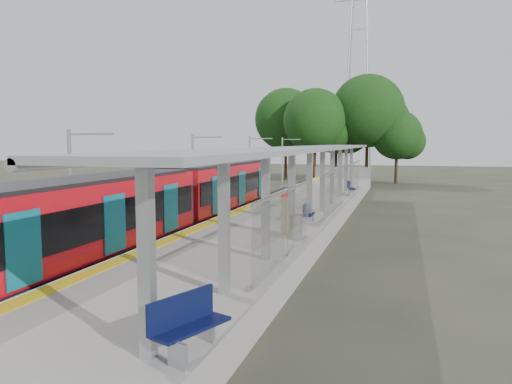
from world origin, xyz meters
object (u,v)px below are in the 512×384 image
(info_pillar_near, at_px, (285,216))
(litter_bin, at_px, (296,227))
(train, at_px, (170,201))
(bench_far, at_px, (350,187))
(bench_near, at_px, (188,322))
(info_pillar_far, at_px, (322,188))
(bench_mid, at_px, (307,213))

(info_pillar_near, relative_size, litter_bin, 1.80)
(train, height_order, bench_far, train)
(bench_far, relative_size, litter_bin, 1.56)
(train, bearing_deg, bench_near, -62.68)
(train, bearing_deg, info_pillar_far, 67.03)
(bench_far, bearing_deg, info_pillar_far, -135.22)
(bench_mid, bearing_deg, bench_near, -90.11)
(bench_mid, bearing_deg, info_pillar_far, 92.72)
(info_pillar_near, xyz_separation_m, info_pillar_far, (-0.69, 14.42, -0.08))
(info_pillar_far, xyz_separation_m, litter_bin, (1.36, -15.39, -0.20))
(bench_near, bearing_deg, info_pillar_near, 116.09)
(bench_near, xyz_separation_m, info_pillar_far, (-1.68, 26.54, 0.12))
(train, bearing_deg, info_pillar_near, -14.87)
(bench_near, bearing_deg, litter_bin, 113.02)
(bench_far, distance_m, litter_bin, 18.06)
(train, xyz_separation_m, info_pillar_near, (6.11, -1.62, -0.26))
(train, distance_m, bench_far, 17.02)
(bench_near, bearing_deg, train, 138.74)
(bench_far, distance_m, info_pillar_near, 17.12)
(bench_mid, height_order, bench_far, bench_far)
(bench_near, relative_size, info_pillar_far, 1.04)
(train, height_order, litter_bin, train)
(train, relative_size, info_pillar_near, 15.19)
(info_pillar_near, bearing_deg, bench_mid, 69.45)
(train, xyz_separation_m, bench_near, (7.10, -13.75, -0.47))
(litter_bin, bearing_deg, bench_mid, 94.58)
(train, distance_m, info_pillar_near, 6.33)
(bench_near, relative_size, bench_far, 1.08)
(bench_near, bearing_deg, info_pillar_far, 115.03)
(bench_near, height_order, bench_mid, bench_near)
(info_pillar_near, bearing_deg, train, 150.40)
(info_pillar_far, bearing_deg, bench_mid, -78.39)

